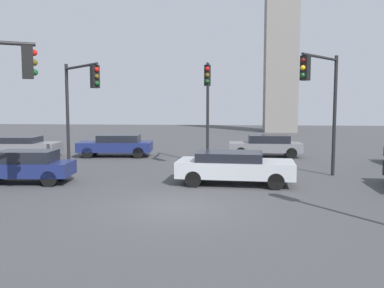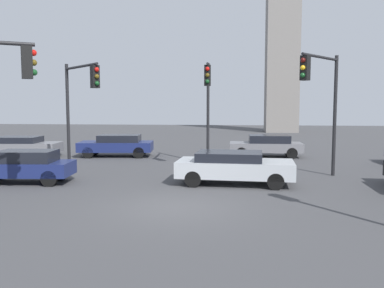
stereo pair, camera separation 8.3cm
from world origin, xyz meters
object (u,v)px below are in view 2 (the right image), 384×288
Objects in this scene: car_3 at (117,145)px; car_0 at (24,166)px; car_2 at (267,145)px; car_4 at (234,166)px; traffic_light_0 at (208,93)px; traffic_light_2 at (321,90)px; car_7 at (22,146)px; traffic_light_4 at (80,94)px.

car_0 is at bearing 75.48° from car_3.
car_4 is at bearing 77.26° from car_2.
traffic_light_2 is (5.15, -3.04, 0.05)m from traffic_light_0.
car_0 is 9.40m from car_7.
car_3 reaches higher than car_4.
traffic_light_4 is 7.27m from car_3.
car_2 is 0.92× the size of car_4.
traffic_light_0 reaches higher than car_0.
traffic_light_0 is at bearing -82.79° from traffic_light_2.
car_4 is (-3.76, -1.41, -3.22)m from traffic_light_2.
car_2 is at bearing 141.41° from traffic_light_0.
car_7 is (-5.94, -0.87, -0.05)m from car_3.
traffic_light_2 reaches higher than traffic_light_4.
car_2 reaches higher than car_7.
traffic_light_2 reaches higher than car_7.
car_0 is at bearing -65.53° from car_7.
car_7 is at bearing -65.61° from car_0.
car_3 is at bearing -103.20° from car_0.
traffic_light_2 is at bearing -175.13° from car_0.
car_2 is (9.35, 7.40, -3.07)m from traffic_light_4.
car_0 reaches higher than car_7.
traffic_light_4 is 4.28m from car_0.
car_2 is at bearing 1.86° from car_7.
traffic_light_2 is 18.51m from car_7.
traffic_light_2 is 8.65m from car_2.
car_2 is (-1.68, 7.86, -3.22)m from traffic_light_2.
car_2 is (10.94, 9.92, 0.01)m from car_0.
car_0 is at bearing 42.17° from car_2.
traffic_light_0 is 6.73m from car_2.
car_4 is (1.38, -4.45, -3.17)m from traffic_light_0.
traffic_light_2 is 1.23× the size of car_2.
traffic_light_0 reaches higher than car_7.
traffic_light_2 is at bearing 102.01° from car_2.
traffic_light_4 is at bearing -47.43° from car_7.
traffic_light_2 is at bearing -24.15° from car_7.
car_0 is 0.86× the size of car_4.
car_3 is at bearing 4.80° from car_2.
car_3 reaches higher than car_0.
traffic_light_0 reaches higher than traffic_light_4.
traffic_light_4 is (-11.03, 0.45, -0.15)m from traffic_light_2.
car_0 is (-7.47, -5.11, -3.18)m from traffic_light_0.
car_2 reaches higher than car_4.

